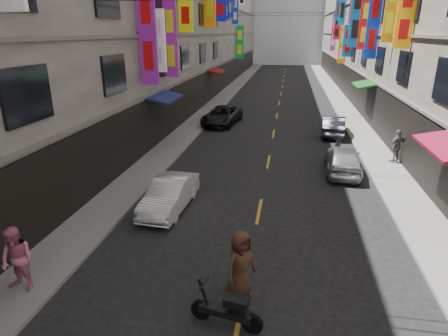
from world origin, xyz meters
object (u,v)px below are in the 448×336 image
at_px(scooter_far_right, 338,144).
at_px(pedestrian_rfar, 397,146).
at_px(car_right_mid, 343,159).
at_px(pedestrian_lfar, 17,260).
at_px(pedestrian_crossing, 240,265).
at_px(scooter_crossing, 227,310).
at_px(car_right_far, 334,126).
at_px(car_left_mid, 170,194).
at_px(car_left_far, 222,115).

xyz_separation_m(scooter_far_right, pedestrian_rfar, (2.70, -1.88, 0.56)).
height_order(car_right_mid, pedestrian_lfar, pedestrian_lfar).
bearing_deg(pedestrian_crossing, scooter_crossing, -150.62).
bearing_deg(scooter_crossing, car_right_far, -1.83).
height_order(car_right_far, pedestrian_crossing, pedestrian_crossing).
bearing_deg(pedestrian_crossing, car_left_mid, 72.78).
distance_m(scooter_far_right, car_left_mid, 11.67).
xyz_separation_m(car_right_mid, car_right_far, (0.29, 7.29, -0.03)).
relative_size(scooter_far_right, pedestrian_rfar, 1.02).
distance_m(car_left_mid, pedestrian_lfar, 6.04).
xyz_separation_m(scooter_far_right, car_left_far, (-7.90, 5.56, 0.23)).
height_order(car_right_mid, pedestrian_rfar, pedestrian_rfar).
xyz_separation_m(scooter_far_right, car_left_mid, (-7.39, -9.03, 0.18)).
bearing_deg(car_left_mid, pedestrian_lfar, -109.40).
distance_m(scooter_far_right, car_left_far, 9.66).
relative_size(car_right_mid, car_right_far, 1.01).
bearing_deg(car_right_mid, car_left_far, -46.92).
relative_size(pedestrian_rfar, pedestrian_crossing, 0.92).
height_order(scooter_far_right, car_left_mid, car_left_mid).
bearing_deg(pedestrian_crossing, pedestrian_rfar, 7.17).
height_order(scooter_far_right, car_left_far, car_left_far).
bearing_deg(pedestrian_crossing, car_left_far, 48.19).
distance_m(car_left_mid, pedestrian_crossing, 5.77).
relative_size(scooter_crossing, pedestrian_lfar, 0.98).
bearing_deg(car_right_mid, car_right_far, -89.18).
xyz_separation_m(scooter_crossing, pedestrian_rfar, (6.85, 12.96, 0.56)).
xyz_separation_m(scooter_far_right, pedestrian_crossing, (-4.00, -13.69, 0.51)).
xyz_separation_m(scooter_crossing, scooter_far_right, (4.15, 14.84, 0.00)).
relative_size(scooter_crossing, pedestrian_crossing, 0.94).
xyz_separation_m(car_left_far, pedestrian_crossing, (3.90, -19.25, 0.28)).
relative_size(car_right_far, pedestrian_lfar, 2.21).
bearing_deg(pedestrian_crossing, scooter_far_right, 20.45).
bearing_deg(pedestrian_lfar, car_left_mid, 75.92).
bearing_deg(scooter_crossing, pedestrian_lfar, 98.55).
height_order(scooter_far_right, car_right_mid, car_right_mid).
bearing_deg(pedestrian_lfar, car_right_far, 70.42).
bearing_deg(scooter_far_right, car_right_mid, 97.93).
height_order(scooter_crossing, pedestrian_rfar, pedestrian_rfar).
bearing_deg(car_right_far, car_right_mid, 94.92).
bearing_deg(car_right_mid, pedestrian_lfar, 52.03).
height_order(scooter_crossing, car_right_mid, car_right_mid).
bearing_deg(scooter_far_right, pedestrian_rfar, 156.06).
relative_size(scooter_crossing, pedestrian_rfar, 1.02).
relative_size(car_left_far, pedestrian_crossing, 2.53).
distance_m(car_right_mid, pedestrian_lfar, 14.53).
xyz_separation_m(car_right_far, pedestrian_lfar, (-9.83, -18.25, 0.37)).
distance_m(car_left_far, car_right_far, 8.22).
xyz_separation_m(scooter_crossing, pedestrian_lfar, (-5.58, 0.25, 0.59)).
distance_m(car_right_mid, pedestrian_crossing, 10.76).
relative_size(car_right_mid, pedestrian_lfar, 2.23).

